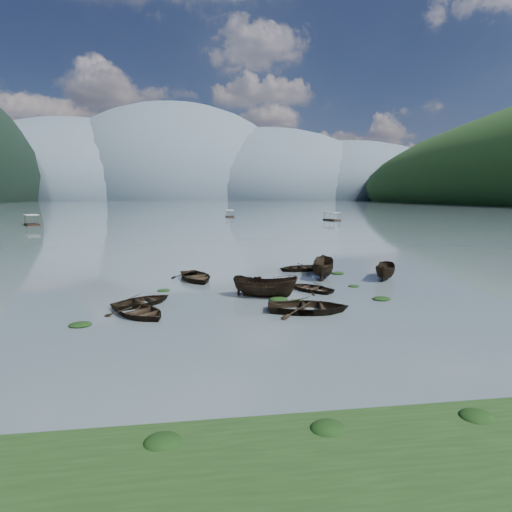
{
  "coord_description": "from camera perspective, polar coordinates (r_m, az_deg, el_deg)",
  "views": [
    {
      "loc": [
        -4.72,
        -22.98,
        7.29
      ],
      "look_at": [
        0.0,
        12.0,
        2.0
      ],
      "focal_mm": 28.0,
      "sensor_mm": 36.0,
      "label": 1
    }
  ],
  "objects": [
    {
      "name": "pontoon_right",
      "position": [
        123.67,
        10.79,
        5.0
      ],
      "size": [
        4.06,
        6.64,
        2.37
      ],
      "primitive_type": null,
      "rotation": [
        0.0,
        0.0,
        0.26
      ],
      "color": "black",
      "rests_on": "ground"
    },
    {
      "name": "weed_clump_5",
      "position": [
        31.96,
        -13.05,
        -4.89
      ],
      "size": [
        0.99,
        0.8,
        0.21
      ],
      "primitive_type": "ellipsoid",
      "color": "black",
      "rests_on": "ground"
    },
    {
      "name": "weed_clump_1",
      "position": [
        28.01,
        5.83,
        -6.61
      ],
      "size": [
        1.14,
        0.91,
        0.25
      ],
      "primitive_type": "ellipsoid",
      "color": "black",
      "rests_on": "ground"
    },
    {
      "name": "weed_clump_4",
      "position": [
        29.94,
        17.5,
        -5.97
      ],
      "size": [
        1.3,
        1.03,
        0.27
      ],
      "primitive_type": "ellipsoid",
      "color": "black",
      "rests_on": "ground"
    },
    {
      "name": "haze_mtn_b",
      "position": [
        924.66,
        -11.22,
        7.92
      ],
      "size": [
        520.0,
        520.0,
        340.0
      ],
      "primitive_type": "ellipsoid",
      "color": "#475666",
      "rests_on": "ground"
    },
    {
      "name": "haze_mtn_c",
      "position": [
        934.28,
        1.24,
        8.08
      ],
      "size": [
        520.0,
        520.0,
        260.0
      ],
      "primitive_type": "ellipsoid",
      "color": "#475666",
      "rests_on": "ground"
    },
    {
      "name": "weed_clump_0",
      "position": [
        25.08,
        -23.81,
        -9.13
      ],
      "size": [
        1.24,
        1.02,
        0.27
      ],
      "primitive_type": "ellipsoid",
      "color": "black",
      "rests_on": "ground"
    },
    {
      "name": "rowboat_3",
      "position": [
        31.63,
        7.78,
        -4.88
      ],
      "size": [
        4.52,
        4.66,
        0.79
      ],
      "primitive_type": "imported",
      "rotation": [
        0.0,
        0.0,
        3.84
      ],
      "color": "black",
      "rests_on": "ground"
    },
    {
      "name": "weed_clump_3",
      "position": [
        33.56,
        13.81,
        -4.28
      ],
      "size": [
        0.91,
        0.77,
        0.2
      ],
      "primitive_type": "ellipsoid",
      "color": "black",
      "rests_on": "ground"
    },
    {
      "name": "pontoon_left",
      "position": [
        116.25,
        -29.35,
        3.84
      ],
      "size": [
        5.75,
        7.27,
        2.59
      ],
      "primitive_type": null,
      "rotation": [
        0.0,
        0.0,
        0.51
      ],
      "color": "black",
      "rests_on": "ground"
    },
    {
      "name": "rowboat_5",
      "position": [
        37.45,
        17.99,
        -3.12
      ],
      "size": [
        3.62,
        4.54,
        1.67
      ],
      "primitive_type": "imported",
      "rotation": [
        0.0,
        0.0,
        -0.54
      ],
      "color": "black",
      "rests_on": "ground"
    },
    {
      "name": "rowboat_2",
      "position": [
        29.28,
        1.27,
        -5.9
      ],
      "size": [
        5.15,
        3.51,
        1.86
      ],
      "primitive_type": "imported",
      "rotation": [
        0.0,
        0.0,
        1.18
      ],
      "color": "black",
      "rests_on": "ground"
    },
    {
      "name": "weed_clump_7",
      "position": [
        38.65,
        11.59,
        -2.53
      ],
      "size": [
        1.24,
        0.99,
        0.27
      ],
      "primitive_type": "ellipsoid",
      "color": "black",
      "rests_on": "ground"
    },
    {
      "name": "pontoon_centre",
      "position": [
        142.36,
        -3.75,
        5.58
      ],
      "size": [
        2.79,
        6.29,
        2.38
      ],
      "primitive_type": null,
      "rotation": [
        0.0,
        0.0,
        0.03
      ],
      "color": "black",
      "rests_on": "ground"
    },
    {
      "name": "rowboat_8",
      "position": [
        36.92,
        9.47,
        -2.98
      ],
      "size": [
        3.47,
        5.32,
        1.92
      ],
      "primitive_type": "imported",
      "rotation": [
        0.0,
        0.0,
        2.79
      ],
      "color": "black",
      "rests_on": "ground"
    },
    {
      "name": "rowboat_6",
      "position": [
        35.44,
        -8.62,
        -3.44
      ],
      "size": [
        5.03,
        5.92,
        1.04
      ],
      "primitive_type": "imported",
      "rotation": [
        0.0,
        0.0,
        0.33
      ],
      "color": "black",
      "rests_on": "ground"
    },
    {
      "name": "ground_plane",
      "position": [
        24.57,
        3.79,
        -8.76
      ],
      "size": [
        2400.0,
        2400.0,
        0.0
      ],
      "primitive_type": "plane",
      "color": "#4F5D63"
    },
    {
      "name": "rowboat_0",
      "position": [
        25.84,
        -16.28,
        -8.22
      ],
      "size": [
        5.29,
        5.43,
        0.92
      ],
      "primitive_type": "imported",
      "rotation": [
        0.0,
        0.0,
        0.71
      ],
      "color": "black",
      "rests_on": "ground"
    },
    {
      "name": "rowboat_1",
      "position": [
        28.41,
        -15.82,
        -6.68
      ],
      "size": [
        5.06,
        4.82,
        0.85
      ],
      "primitive_type": "imported",
      "rotation": [
        0.0,
        0.0,
        2.21
      ],
      "color": "black",
      "rests_on": "ground"
    },
    {
      "name": "weed_clump_6",
      "position": [
        33.01,
        0.36,
        -4.23
      ],
      "size": [
        0.88,
        0.74,
        0.18
      ],
      "primitive_type": "ellipsoid",
      "color": "black",
      "rests_on": "ground"
    },
    {
      "name": "weed_clump_2",
      "position": [
        28.39,
        3.24,
        -6.37
      ],
      "size": [
        1.35,
        1.08,
        0.29
      ],
      "primitive_type": "ellipsoid",
      "color": "black",
      "rests_on": "ground"
    },
    {
      "name": "rowboat_7",
      "position": [
        39.85,
        6.3,
        -2.07
      ],
      "size": [
        4.89,
        3.88,
        0.91
      ],
      "primitive_type": "imported",
      "rotation": [
        0.0,
        0.0,
        4.89
      ],
      "color": "black",
      "rests_on": "ground"
    },
    {
      "name": "haze_mtn_d",
      "position": [
        978.46,
        11.81,
        7.93
      ],
      "size": [
        520.0,
        520.0,
        220.0
      ],
      "primitive_type": "ellipsoid",
      "color": "#475666",
      "rests_on": "ground"
    },
    {
      "name": "rowboat_4",
      "position": [
        25.86,
        7.5,
        -7.93
      ],
      "size": [
        5.72,
        4.56,
        1.06
      ],
      "primitive_type": "imported",
      "rotation": [
        0.0,
        0.0,
        1.38
      ],
      "color": "black",
      "rests_on": "ground"
    },
    {
      "name": "near_shore",
      "position": [
        12.49,
        18.31,
        -27.66
      ],
      "size": [
        60.0,
        6.0,
        0.5
      ],
      "primitive_type": "cube",
      "color": "black",
      "rests_on": "ground"
    },
    {
      "name": "haze_mtn_a",
      "position": [
        957.66,
        -23.35,
        7.4
      ],
      "size": [
        520.0,
        520.0,
        280.0
      ],
      "primitive_type": "ellipsoid",
      "color": "#475666",
      "rests_on": "ground"
    }
  ]
}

